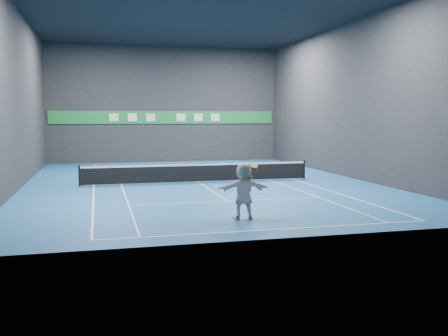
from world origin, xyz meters
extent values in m
plane|color=#1A5492|center=(0.00, 0.00, 0.00)|extent=(26.00, 26.00, 0.00)
plane|color=black|center=(0.00, 0.00, 9.00)|extent=(26.00, 26.00, 0.00)
cube|color=#272729|center=(0.00, 13.00, 4.50)|extent=(18.00, 0.10, 9.00)
cube|color=#272729|center=(0.00, -13.00, 4.50)|extent=(18.00, 0.10, 9.00)
cube|color=#272729|center=(-9.00, 0.00, 4.50)|extent=(0.10, 26.00, 9.00)
cube|color=#272729|center=(9.00, 0.00, 4.50)|extent=(0.10, 26.00, 9.00)
cube|color=white|center=(0.00, -11.89, 0.00)|extent=(10.98, 0.08, 0.01)
cube|color=white|center=(0.00, 11.89, 0.00)|extent=(10.98, 0.08, 0.01)
cube|color=white|center=(-5.49, 0.00, 0.00)|extent=(0.08, 23.78, 0.01)
cube|color=white|center=(5.49, 0.00, 0.00)|extent=(0.08, 23.78, 0.01)
cube|color=white|center=(-4.11, 0.00, 0.00)|extent=(0.06, 23.78, 0.01)
cube|color=white|center=(4.11, 0.00, 0.00)|extent=(0.06, 23.78, 0.01)
cube|color=white|center=(0.00, -6.40, 0.00)|extent=(8.23, 0.06, 0.01)
cube|color=white|center=(0.00, 6.40, 0.00)|extent=(8.23, 0.06, 0.01)
cube|color=white|center=(0.00, 0.00, 0.00)|extent=(0.06, 12.80, 0.01)
imported|color=silver|center=(-0.39, -10.00, 0.98)|extent=(1.84, 0.66, 1.96)
sphere|color=#BAD723|center=(-0.74, -9.88, 2.41)|extent=(0.07, 0.07, 0.07)
cylinder|color=black|center=(-6.20, 0.00, 0.54)|extent=(0.10, 0.10, 1.07)
cylinder|color=black|center=(6.20, 0.00, 0.54)|extent=(0.10, 0.10, 1.07)
cube|color=black|center=(0.00, 0.00, 0.47)|extent=(12.40, 0.03, 0.86)
cube|color=white|center=(0.00, 0.00, 0.95)|extent=(12.40, 0.04, 0.10)
cube|color=#1C8134|center=(0.00, 12.94, 3.50)|extent=(17.64, 0.06, 1.00)
cube|color=white|center=(-4.00, 12.88, 3.50)|extent=(0.70, 0.04, 0.60)
cube|color=white|center=(-2.60, 12.88, 3.50)|extent=(0.70, 0.04, 0.60)
cube|color=silver|center=(-1.20, 12.88, 3.50)|extent=(0.70, 0.04, 0.60)
cube|color=white|center=(1.20, 12.88, 3.50)|extent=(0.70, 0.04, 0.60)
cube|color=white|center=(2.60, 12.88, 3.50)|extent=(0.70, 0.04, 0.60)
cube|color=white|center=(4.00, 12.88, 3.50)|extent=(0.70, 0.04, 0.60)
torus|color=red|center=(-0.03, -9.95, 1.69)|extent=(0.38, 0.31, 0.29)
cylinder|color=#AAC345|center=(0.01, -9.95, 1.84)|extent=(0.38, 0.34, 0.18)
cylinder|color=red|center=(-0.09, -9.95, 1.51)|extent=(0.05, 0.10, 0.18)
cylinder|color=yellow|center=(-0.09, -9.97, 1.39)|extent=(0.07, 0.19, 0.23)
camera|label=1|loc=(-5.26, -26.40, 3.52)|focal=40.00mm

